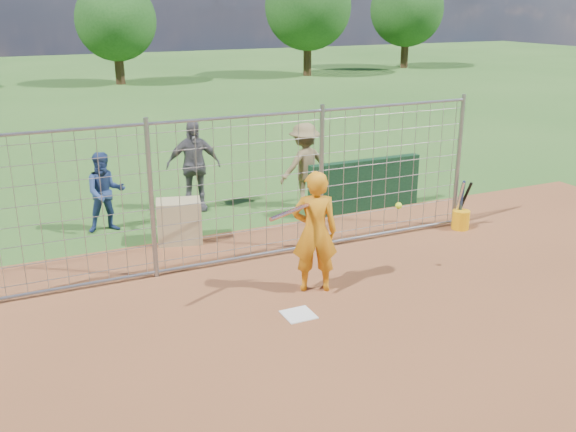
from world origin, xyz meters
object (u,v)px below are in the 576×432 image
bystander_c (304,165)px  bucket_with_bats (461,217)px  bystander_a (105,192)px  bystander_b (193,166)px  equipment_bin (179,221)px  batter (315,232)px

bystander_c → bucket_with_bats: bearing=118.1°
bystander_a → bystander_b: bystander_b is taller
bystander_b → equipment_bin: 2.02m
bystander_c → equipment_bin: bystander_c is taller
batter → bystander_c: (1.77, 3.91, -0.04)m
bystander_b → bystander_c: size_ratio=1.07×
bystander_a → bucket_with_bats: 6.90m
bystander_c → equipment_bin: (-3.07, -1.01, -0.51)m
bystander_a → bystander_b: 2.02m
bystander_c → equipment_bin: 3.28m
bucket_with_bats → bystander_c: bearing=128.6°
batter → bystander_c: 4.29m
batter → bystander_c: size_ratio=1.04×
bystander_c → equipment_bin: bearing=7.7°
bystander_b → equipment_bin: bystander_b is taller
bystander_a → equipment_bin: 1.65m
equipment_bin → bucket_with_bats: size_ratio=0.82×
equipment_bin → batter: bearing=-51.4°
bystander_c → batter: bearing=55.2°
bystander_a → equipment_bin: bystander_a is taller
batter → equipment_bin: (-1.31, 2.90, -0.55)m
equipment_bin → bystander_c: bearing=32.5°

